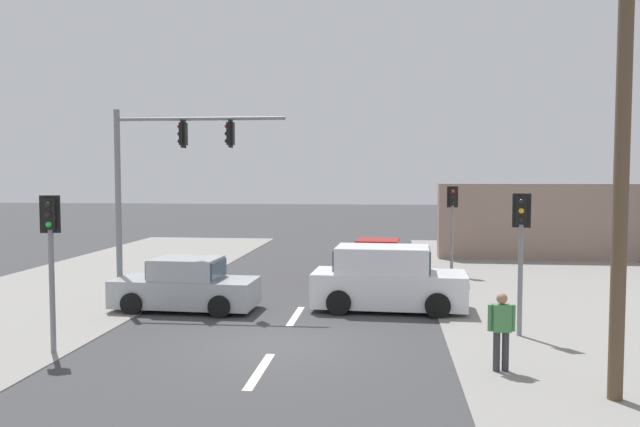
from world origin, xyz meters
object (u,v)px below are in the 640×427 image
Objects in this scene: pedestal_signal_right_kerb at (521,240)px; pedestrian_at_kerb at (501,327)px; sedan_oncoming_near at (378,261)px; traffic_signal_mast at (159,171)px; utility_pole_foreground_right at (616,83)px; pedestal_signal_left_kerb at (51,246)px; suv_crossing_left at (387,280)px; sedan_oncoming_mid at (186,287)px; pedestal_signal_far_median at (452,215)px.

pedestrian_at_kerb is (-0.96, -2.92, -1.49)m from pedestal_signal_right_kerb.
traffic_signal_mast is at bearing -140.52° from sedan_oncoming_near.
pedestal_signal_right_kerb is 9.01m from sedan_oncoming_near.
utility_pole_foreground_right is 2.42× the size of sedan_oncoming_near.
pedestal_signal_left_kerb is 2.18× the size of pedestrian_at_kerb.
sedan_oncoming_near is (-0.37, 5.31, -0.18)m from suv_crossing_left.
suv_crossing_left is (-3.27, 2.75, -1.53)m from pedestal_signal_right_kerb.
sedan_oncoming_mid is (-9.22, 2.07, -1.71)m from pedestal_signal_right_kerb.
pedestal_signal_left_kerb is 9.91m from pedestrian_at_kerb.
suv_crossing_left is 2.83× the size of pedestrian_at_kerb.
suv_crossing_left is at bearing 35.66° from pedestal_signal_left_kerb.
utility_pole_foreground_right is 2.44× the size of sedan_oncoming_mid.
traffic_signal_mast is 3.63m from sedan_oncoming_mid.
pedestrian_at_kerb is at bearing -76.26° from sedan_oncoming_near.
traffic_signal_mast reaches higher than pedestal_signal_far_median.
sedan_oncoming_mid is (-5.94, -0.69, -0.18)m from suv_crossing_left.
suv_crossing_left is at bearing -110.88° from pedestal_signal_far_median.
utility_pole_foreground_right reaches higher than sedan_oncoming_near.
utility_pole_foreground_right is at bearing -8.60° from pedestal_signal_left_kerb.
traffic_signal_mast is 1.69× the size of pedestal_signal_far_median.
pedestal_signal_left_kerb reaches higher than pedestrian_at_kerb.
traffic_signal_mast is 3.68× the size of pedestrian_at_kerb.
pedestal_signal_right_kerb is 1.00× the size of pedestal_signal_left_kerb.
traffic_signal_mast reaches higher than pedestal_signal_right_kerb.
pedestal_signal_left_kerb is at bearing -129.73° from pedestal_signal_far_median.
pedestal_signal_left_kerb and pedestal_signal_far_median have the same top height.
traffic_signal_mast reaches higher than suv_crossing_left.
pedestal_signal_far_median is 7.34m from suv_crossing_left.
pedestrian_at_kerb is at bearing 138.74° from utility_pole_foreground_right.
sedan_oncoming_near is 1.01× the size of sedan_oncoming_mid.
pedestal_signal_far_median is 3.67m from sedan_oncoming_near.
sedan_oncoming_mid is 2.63× the size of pedestrian_at_kerb.
suv_crossing_left is at bearing 118.97° from utility_pole_foreground_right.
sedan_oncoming_near is (6.57, 5.41, -3.44)m from traffic_signal_mast.
pedestal_signal_far_median reaches higher than pedestrian_at_kerb.
utility_pole_foreground_right is at bearing -32.97° from sedan_oncoming_mid.
utility_pole_foreground_right is 9.38m from suv_crossing_left.
suv_crossing_left is 5.33m from sedan_oncoming_near.
suv_crossing_left reaches higher than pedestrian_at_kerb.
utility_pole_foreground_right is 13.00m from traffic_signal_mast.
pedestrian_at_kerb is (8.26, -4.99, 0.22)m from sedan_oncoming_mid.
pedestal_signal_far_median is at bearing 94.31° from pedestal_signal_right_kerb.
sedan_oncoming_near is at bearing 47.12° from sedan_oncoming_mid.
sedan_oncoming_near is (-3.65, 8.06, -1.71)m from pedestal_signal_right_kerb.
traffic_signal_mast reaches higher than sedan_oncoming_mid.
pedestal_signal_far_median reaches higher than sedan_oncoming_mid.
suv_crossing_left is at bearing 6.59° from sedan_oncoming_mid.
pedestal_signal_far_median is at bearing 50.27° from pedestal_signal_left_kerb.
pedestal_signal_far_median is (-0.71, 9.46, 0.00)m from pedestal_signal_right_kerb.
sedan_oncoming_mid is 9.65m from pedestrian_at_kerb.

